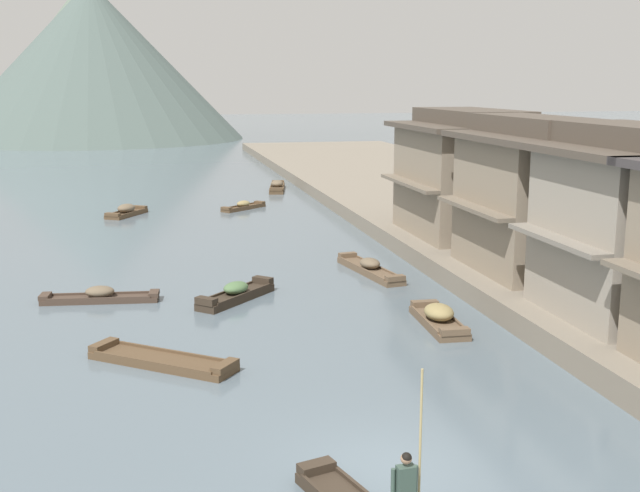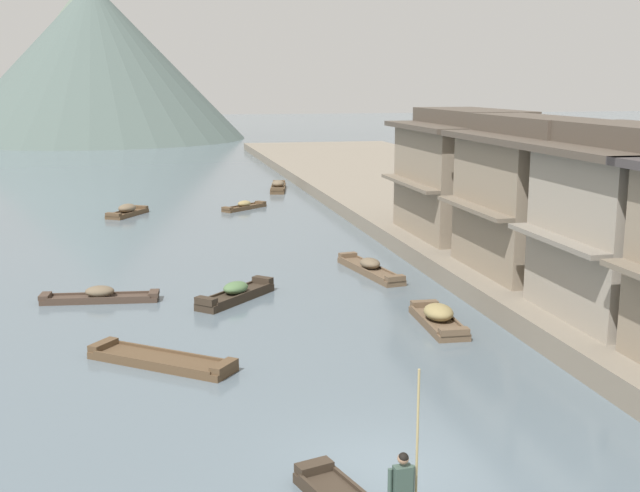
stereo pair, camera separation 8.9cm
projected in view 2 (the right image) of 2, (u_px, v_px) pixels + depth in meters
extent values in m
plane|color=slate|center=(383.00, 467.00, 17.41)|extent=(400.00, 400.00, 0.00)
cube|color=slate|center=(492.00, 212.00, 49.30)|extent=(18.00, 110.00, 0.81)
cube|color=#33281E|center=(314.00, 467.00, 16.74)|extent=(0.85, 0.57, 0.19)
cube|color=#384C42|center=(403.00, 480.00, 13.75)|extent=(0.34, 0.23, 0.52)
cylinder|color=#384C42|center=(390.00, 484.00, 13.76)|extent=(0.08, 0.08, 0.56)
cylinder|color=#384C42|center=(412.00, 480.00, 13.88)|extent=(0.08, 0.08, 0.56)
sphere|color=#A37A5B|center=(403.00, 459.00, 13.67)|extent=(0.20, 0.20, 0.20)
sphere|color=black|center=(403.00, 458.00, 13.66)|extent=(0.18, 0.18, 0.18)
cylinder|color=tan|center=(417.00, 451.00, 13.84)|extent=(0.04, 0.04, 3.00)
cube|color=#423328|center=(100.00, 299.00, 30.55)|extent=(4.44, 1.33, 0.19)
cube|color=#423328|center=(45.00, 296.00, 30.32)|extent=(0.44, 0.81, 0.17)
cube|color=#423328|center=(154.00, 293.00, 30.72)|extent=(0.44, 0.81, 0.17)
cube|color=#423328|center=(98.00, 298.00, 30.14)|extent=(3.86, 0.50, 0.08)
cube|color=#423328|center=(102.00, 293.00, 30.91)|extent=(3.86, 0.50, 0.08)
ellipsoid|color=brown|center=(100.00, 291.00, 30.49)|extent=(1.17, 0.89, 0.43)
cube|color=brown|center=(438.00, 323.00, 27.47)|extent=(1.26, 3.70, 0.23)
cube|color=brown|center=(424.00, 304.00, 29.05)|extent=(1.00, 0.41, 0.21)
cube|color=brown|center=(454.00, 331.00, 25.81)|extent=(1.00, 0.41, 0.21)
cube|color=brown|center=(424.00, 319.00, 27.36)|extent=(0.23, 3.15, 0.08)
cube|color=brown|center=(452.00, 318.00, 27.52)|extent=(0.23, 3.15, 0.08)
ellipsoid|color=olive|center=(438.00, 312.00, 27.39)|extent=(1.04, 1.42, 0.54)
cube|color=#33281E|center=(236.00, 297.00, 30.68)|extent=(3.33, 3.52, 0.29)
cube|color=#33281E|center=(206.00, 301.00, 29.09)|extent=(0.85, 0.82, 0.26)
cube|color=#33281E|center=(263.00, 280.00, 32.16)|extent=(0.85, 0.82, 0.26)
cube|color=#33281E|center=(245.00, 294.00, 30.44)|extent=(2.38, 2.59, 0.08)
cube|color=#33281E|center=(227.00, 291.00, 30.85)|extent=(2.38, 2.59, 0.08)
ellipsoid|color=#4C6B42|center=(236.00, 288.00, 30.61)|extent=(1.38, 1.40, 0.45)
cube|color=brown|center=(278.00, 189.00, 62.19)|extent=(1.97, 4.97, 0.27)
cube|color=brown|center=(279.00, 182.00, 64.37)|extent=(1.01, 0.54, 0.24)
cube|color=brown|center=(277.00, 189.00, 59.91)|extent=(1.01, 0.54, 0.24)
cube|color=brown|center=(272.00, 186.00, 62.15)|extent=(0.91, 4.29, 0.08)
cube|color=brown|center=(284.00, 186.00, 62.16)|extent=(0.91, 4.29, 0.08)
ellipsoid|color=brown|center=(278.00, 184.00, 62.11)|extent=(1.20, 1.50, 0.53)
cube|color=brown|center=(244.00, 208.00, 52.88)|extent=(3.22, 2.97, 0.18)
cube|color=brown|center=(227.00, 208.00, 51.55)|extent=(0.75, 0.78, 0.17)
cube|color=brown|center=(261.00, 202.00, 54.14)|extent=(0.75, 0.78, 0.17)
cube|color=brown|center=(248.00, 206.00, 52.65)|extent=(2.36, 2.10, 0.08)
cube|color=brown|center=(240.00, 205.00, 53.07)|extent=(2.36, 2.10, 0.08)
ellipsoid|color=olive|center=(244.00, 204.00, 52.82)|extent=(1.23, 1.21, 0.40)
cube|color=brown|center=(370.00, 271.00, 35.05)|extent=(1.77, 5.23, 0.24)
cube|color=brown|center=(348.00, 255.00, 37.21)|extent=(0.87, 0.49, 0.21)
cube|color=brown|center=(395.00, 278.00, 32.80)|extent=(0.87, 0.49, 0.21)
cube|color=brown|center=(361.00, 268.00, 34.87)|extent=(0.87, 4.59, 0.08)
cube|color=brown|center=(378.00, 267.00, 35.17)|extent=(0.87, 4.59, 0.08)
ellipsoid|color=brown|center=(370.00, 263.00, 34.98)|extent=(1.00, 1.27, 0.45)
cube|color=brown|center=(127.00, 214.00, 50.34)|extent=(2.67, 3.49, 0.21)
cube|color=brown|center=(113.00, 215.00, 48.86)|extent=(1.02, 0.81, 0.19)
cube|color=brown|center=(140.00, 207.00, 51.75)|extent=(1.02, 0.81, 0.19)
cube|color=brown|center=(134.00, 212.00, 50.16)|extent=(1.56, 2.55, 0.08)
cube|color=brown|center=(120.00, 211.00, 50.47)|extent=(1.56, 2.55, 0.08)
ellipsoid|color=brown|center=(127.00, 208.00, 50.27)|extent=(1.53, 1.66, 0.53)
cube|color=brown|center=(161.00, 361.00, 23.70)|extent=(4.40, 3.76, 0.21)
cube|color=brown|center=(224.00, 366.00, 22.74)|extent=(0.91, 1.04, 0.19)
cube|color=brown|center=(103.00, 345.00, 24.59)|extent=(0.91, 1.04, 0.19)
cube|color=brown|center=(172.00, 351.00, 24.14)|extent=(3.36, 2.61, 0.08)
cube|color=brown|center=(150.00, 362.00, 23.20)|extent=(3.36, 2.61, 0.08)
cube|color=gray|center=(632.00, 236.00, 25.44)|extent=(4.62, 5.33, 5.20)
cube|color=gray|center=(555.00, 240.00, 24.90)|extent=(0.70, 5.33, 0.16)
cube|color=#4C4238|center=(639.00, 151.00, 24.89)|extent=(5.52, 6.23, 0.24)
cube|color=#4C4238|center=(640.00, 136.00, 24.80)|extent=(2.77, 6.23, 0.70)
cube|color=gray|center=(529.00, 206.00, 31.69)|extent=(4.07, 6.06, 5.20)
cube|color=#6E6151|center=(473.00, 208.00, 31.21)|extent=(0.70, 6.06, 0.16)
cube|color=#4C4238|center=(533.00, 137.00, 31.15)|extent=(4.97, 6.96, 0.24)
cube|color=#4C4238|center=(534.00, 125.00, 31.05)|extent=(2.44, 6.96, 0.70)
cube|color=gray|center=(469.00, 182.00, 39.51)|extent=(5.54, 7.04, 5.20)
cube|color=#6E6151|center=(409.00, 183.00, 38.87)|extent=(0.70, 7.04, 0.16)
cube|color=#4C4238|center=(471.00, 126.00, 38.96)|extent=(6.44, 7.94, 0.24)
cube|color=#4C4238|center=(471.00, 117.00, 38.87)|extent=(3.33, 7.94, 0.70)
cone|color=#4C5B56|center=(95.00, 61.00, 116.97)|extent=(43.29, 43.29, 22.57)
cone|color=#5B6B5B|center=(92.00, 56.00, 127.69)|extent=(38.97, 38.97, 24.76)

